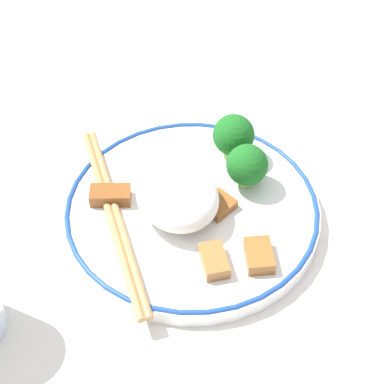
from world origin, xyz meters
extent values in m
plane|color=silver|center=(0.00, 0.00, 0.00)|extent=(3.00, 3.00, 0.00)
cylinder|color=white|center=(0.00, 0.00, 0.01)|extent=(0.24, 0.24, 0.02)
torus|color=#1E479E|center=(0.00, 0.00, 0.02)|extent=(0.24, 0.24, 0.00)
ellipsoid|color=white|center=(0.00, 0.02, 0.04)|extent=(0.08, 0.07, 0.04)
cylinder|color=#7FB756|center=(0.00, -0.06, 0.02)|extent=(0.01, 0.01, 0.01)
sphere|color=#19601E|center=(0.00, -0.06, 0.04)|extent=(0.04, 0.04, 0.04)
cylinder|color=#7FB756|center=(0.04, -0.07, 0.02)|extent=(0.02, 0.02, 0.01)
sphere|color=#19601E|center=(0.04, -0.07, 0.05)|extent=(0.04, 0.04, 0.04)
cube|color=#995B28|center=(-0.08, -0.02, 0.02)|extent=(0.04, 0.04, 0.01)
cube|color=#9E6633|center=(-0.07, 0.02, 0.02)|extent=(0.04, 0.03, 0.01)
cube|color=brown|center=(-0.01, -0.02, 0.02)|extent=(0.03, 0.03, 0.01)
cube|color=brown|center=(0.05, 0.06, 0.02)|extent=(0.04, 0.04, 0.01)
cylinder|color=#AD8451|center=(0.02, 0.07, 0.02)|extent=(0.23, 0.05, 0.01)
cylinder|color=#AD8451|center=(0.02, 0.07, 0.02)|extent=(0.23, 0.05, 0.01)
camera|label=1|loc=(-0.35, 0.20, 0.47)|focal=60.00mm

